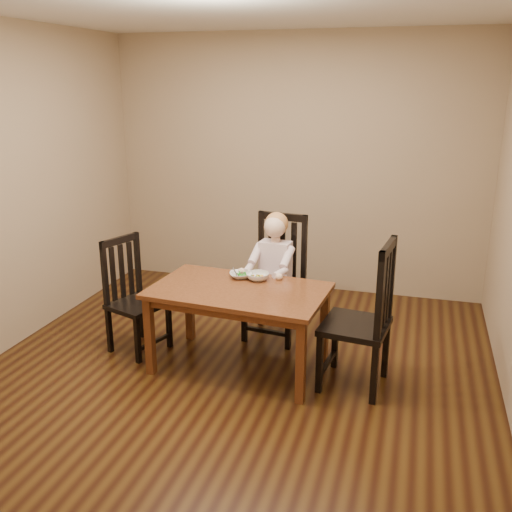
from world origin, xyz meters
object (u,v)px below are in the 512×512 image
(chair_right, at_px, (363,319))
(bowl_peas, at_px, (241,275))
(toddler, at_px, (275,264))
(bowl_veg, at_px, (258,276))
(chair_left, at_px, (133,297))
(chair_child, at_px, (277,279))
(dining_table, at_px, (239,298))

(chair_right, distance_m, bowl_peas, 1.08)
(chair_right, height_order, bowl_peas, chair_right)
(toddler, xyz_separation_m, bowl_veg, (-0.04, -0.40, 0.02))
(chair_left, distance_m, chair_right, 1.93)
(chair_child, bearing_deg, chair_left, 35.86)
(toddler, bearing_deg, chair_child, -90.00)
(toddler, distance_m, bowl_veg, 0.40)
(dining_table, height_order, bowl_veg, bowl_veg)
(chair_child, distance_m, bowl_veg, 0.49)
(chair_right, bearing_deg, toddler, 58.73)
(chair_left, distance_m, toddler, 1.24)
(chair_right, bearing_deg, bowl_veg, 80.32)
(chair_left, relative_size, chair_right, 0.85)
(bowl_veg, bearing_deg, toddler, 84.63)
(chair_child, height_order, chair_right, chair_right)
(dining_table, distance_m, chair_child, 0.71)
(chair_child, distance_m, chair_left, 1.25)
(chair_child, xyz_separation_m, toddler, (-0.01, -0.06, 0.16))
(chair_left, relative_size, toddler, 1.60)
(chair_child, bearing_deg, bowl_veg, 90.99)
(chair_left, height_order, bowl_veg, chair_left)
(dining_table, height_order, bowl_peas, bowl_peas)
(chair_right, bearing_deg, dining_table, 95.19)
(toddler, height_order, bowl_veg, toddler)
(chair_child, height_order, toddler, chair_child)
(chair_left, xyz_separation_m, toddler, (1.08, 0.56, 0.22))
(dining_table, bearing_deg, toddler, 78.98)
(chair_right, distance_m, toddler, 1.08)
(chair_left, bearing_deg, bowl_veg, 118.06)
(dining_table, distance_m, toddler, 0.65)
(chair_right, bearing_deg, chair_left, 93.72)
(chair_child, xyz_separation_m, chair_right, (0.84, -0.72, 0.02))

